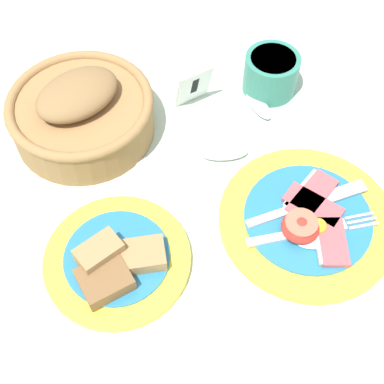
{
  "coord_description": "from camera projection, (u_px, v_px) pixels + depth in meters",
  "views": [
    {
      "loc": [
        -0.21,
        -0.29,
        0.65
      ],
      "look_at": [
        -0.04,
        0.1,
        0.02
      ],
      "focal_mm": 50.0,
      "sensor_mm": 36.0,
      "label": 1
    }
  ],
  "objects": [
    {
      "name": "ground_plane",
      "position": [
        246.0,
        247.0,
        0.73
      ],
      "size": [
        3.0,
        3.0,
        0.0
      ],
      "primitive_type": "plane",
      "color": "#B7CCB7"
    },
    {
      "name": "breakfast_plate",
      "position": [
        308.0,
        221.0,
        0.74
      ],
      "size": [
        0.25,
        0.25,
        0.04
      ],
      "color": "yellow",
      "rests_on": "ground_plane"
    },
    {
      "name": "bread_plate",
      "position": [
        116.0,
        260.0,
        0.71
      ],
      "size": [
        0.2,
        0.2,
        0.05
      ],
      "color": "yellow",
      "rests_on": "ground_plane"
    },
    {
      "name": "sugar_cup",
      "position": [
        271.0,
        73.0,
        0.87
      ],
      "size": [
        0.09,
        0.09,
        0.07
      ],
      "color": "#337F6B",
      "rests_on": "ground_plane"
    },
    {
      "name": "bread_basket",
      "position": [
        81.0,
        112.0,
        0.81
      ],
      "size": [
        0.22,
        0.22,
        0.1
      ],
      "color": "olive",
      "rests_on": "ground_plane"
    },
    {
      "name": "number_card",
      "position": [
        190.0,
        82.0,
        0.86
      ],
      "size": [
        0.06,
        0.05,
        0.07
      ],
      "rotation": [
        0.0,
        0.0,
        0.12
      ],
      "color": "white",
      "rests_on": "ground_plane"
    },
    {
      "name": "teaspoon_by_saucer",
      "position": [
        207.0,
        155.0,
        0.81
      ],
      "size": [
        0.19,
        0.08,
        0.01
      ],
      "rotation": [
        0.0,
        0.0,
        5.96
      ],
      "color": "silver",
      "rests_on": "ground_plane"
    },
    {
      "name": "teaspoon_near_cup",
      "position": [
        267.0,
        116.0,
        0.86
      ],
      "size": [
        0.03,
        0.19,
        0.01
      ],
      "rotation": [
        0.0,
        0.0,
        1.6
      ],
      "color": "silver",
      "rests_on": "ground_plane"
    }
  ]
}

